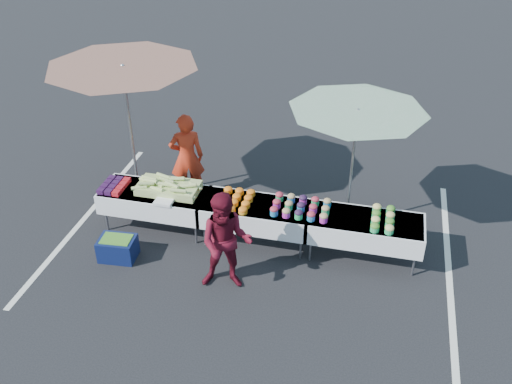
% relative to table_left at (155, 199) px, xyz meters
% --- Properties ---
extents(ground, '(80.00, 80.00, 0.00)m').
position_rel_table_left_xyz_m(ground, '(1.80, 0.00, -0.58)').
color(ground, black).
extents(stripe_left, '(0.10, 5.00, 0.00)m').
position_rel_table_left_xyz_m(stripe_left, '(-1.40, 0.00, -0.58)').
color(stripe_left, silver).
rests_on(stripe_left, ground).
extents(stripe_right, '(0.10, 5.00, 0.00)m').
position_rel_table_left_xyz_m(stripe_right, '(5.00, 0.00, -0.58)').
color(stripe_right, silver).
rests_on(stripe_right, ground).
extents(table_left, '(1.86, 0.81, 0.75)m').
position_rel_table_left_xyz_m(table_left, '(0.00, 0.00, 0.00)').
color(table_left, white).
rests_on(table_left, ground).
extents(table_center, '(1.86, 0.81, 0.75)m').
position_rel_table_left_xyz_m(table_center, '(1.80, 0.00, 0.00)').
color(table_center, white).
rests_on(table_center, ground).
extents(table_right, '(1.86, 0.81, 0.75)m').
position_rel_table_left_xyz_m(table_right, '(3.60, 0.00, 0.00)').
color(table_right, white).
rests_on(table_right, ground).
extents(berry_punnets, '(0.40, 0.54, 0.08)m').
position_rel_table_left_xyz_m(berry_punnets, '(-0.71, -0.06, 0.21)').
color(berry_punnets, black).
rests_on(berry_punnets, table_left).
extents(corn_pile, '(1.16, 0.57, 0.26)m').
position_rel_table_left_xyz_m(corn_pile, '(0.25, 0.04, 0.26)').
color(corn_pile, '#97B55D').
rests_on(corn_pile, table_left).
extents(plastic_bags, '(0.30, 0.25, 0.05)m').
position_rel_table_left_xyz_m(plastic_bags, '(0.30, -0.30, 0.19)').
color(plastic_bags, white).
rests_on(plastic_bags, table_left).
extents(carrot_bowls, '(0.55, 0.69, 0.11)m').
position_rel_table_left_xyz_m(carrot_bowls, '(1.45, -0.01, 0.22)').
color(carrot_bowls, orange).
rests_on(carrot_bowls, table_center).
extents(potato_cups, '(0.94, 0.58, 0.16)m').
position_rel_table_left_xyz_m(potato_cups, '(2.55, 0.00, 0.25)').
color(potato_cups, teal).
rests_on(potato_cups, table_right).
extents(bean_baskets, '(0.36, 0.68, 0.15)m').
position_rel_table_left_xyz_m(bean_baskets, '(3.86, -0.01, 0.24)').
color(bean_baskets, '#2BAC5F').
rests_on(bean_baskets, table_right).
extents(vendor, '(0.75, 0.64, 1.73)m').
position_rel_table_left_xyz_m(vendor, '(0.23, 1.06, 0.28)').
color(vendor, red).
rests_on(vendor, ground).
extents(customer, '(0.89, 0.75, 1.64)m').
position_rel_table_left_xyz_m(customer, '(1.63, -1.18, 0.24)').
color(customer, '#5A0D1C').
rests_on(customer, ground).
extents(umbrella_left, '(2.79, 2.79, 2.68)m').
position_rel_table_left_xyz_m(umbrella_left, '(-0.70, 0.80, 1.84)').
color(umbrella_left, black).
rests_on(umbrella_left, ground).
extents(umbrella_right, '(2.34, 2.34, 2.29)m').
position_rel_table_left_xyz_m(umbrella_right, '(3.26, 0.80, 1.49)').
color(umbrella_right, black).
rests_on(umbrella_right, ground).
extents(storage_bin, '(0.62, 0.47, 0.39)m').
position_rel_table_left_xyz_m(storage_bin, '(-0.30, -0.96, -0.38)').
color(storage_bin, '#0D1845').
rests_on(storage_bin, ground).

